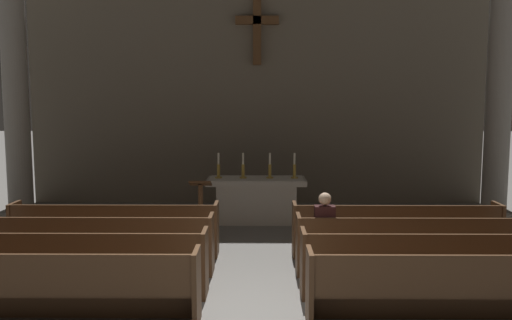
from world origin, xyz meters
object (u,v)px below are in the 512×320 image
column_right_second (501,64)px  lone_worshipper (324,231)px  pew_left_row_3 (99,244)px  column_left_second (14,64)px  pew_left_row_2 (78,263)px  candlestick_inner_right (270,170)px  lectern (201,209)px  pew_right_row_3 (412,245)px  candlestick_outer_right (294,170)px  candlestick_inner_left (243,170)px  pew_right_row_2 (431,264)px  altar (256,199)px  pew_right_row_4 (396,230)px  pew_right_row_1 (457,288)px  pew_left_row_1 (50,287)px  pew_left_row_4 (115,229)px  candlestick_outer_left (219,170)px

column_right_second → lone_worshipper: (-4.41, -3.94, -2.87)m
pew_left_row_3 → column_left_second: size_ratio=0.50×
pew_left_row_2 → candlestick_inner_right: bearing=58.6°
pew_left_row_2 → lectern: bearing=67.9°
pew_right_row_3 → candlestick_outer_right: size_ratio=6.45×
candlestick_inner_right → pew_left_row_2: bearing=-121.4°
candlestick_inner_right → lone_worshipper: size_ratio=0.43×
pew_left_row_3 → candlestick_inner_left: bearing=58.6°
pew_right_row_2 → altar: bearing=118.6°
pew_left_row_2 → candlestick_inner_right: (2.79, 4.56, 0.71)m
pew_right_row_3 → pew_right_row_4: same height
pew_right_row_1 → pew_right_row_3: size_ratio=1.00×
pew_left_row_3 → altar: size_ratio=1.66×
pew_right_row_1 → altar: size_ratio=1.66×
lone_worshipper → pew_left_row_1: bearing=-150.8°
pew_right_row_1 → pew_right_row_3: bearing=90.0°
pew_left_row_1 → altar: size_ratio=1.66×
candlestick_inner_right → pew_right_row_2: bearing=-64.4°
pew_left_row_4 → candlestick_inner_right: 3.87m
pew_left_row_3 → candlestick_inner_right: candlestick_inner_right is taller
pew_left_row_3 → candlestick_outer_right: 4.94m
pew_right_row_3 → candlestick_inner_right: bearing=121.4°
pew_left_row_2 → lone_worshipper: (3.59, 1.02, 0.22)m
pew_left_row_4 → pew_right_row_3: (4.97, -0.98, 0.00)m
candlestick_inner_left → candlestick_inner_right: (0.60, 0.00, 0.00)m
pew_left_row_1 → candlestick_inner_left: bearing=68.5°
pew_right_row_3 → column_right_second: (3.02, 3.98, 3.08)m
pew_left_row_1 → candlestick_inner_right: size_ratio=6.45×
pew_left_row_1 → column_right_second: column_right_second is taller
pew_right_row_2 → pew_left_row_1: bearing=-168.8°
pew_left_row_2 → pew_left_row_3: same height
pew_left_row_1 → pew_left_row_2: size_ratio=1.00×
candlestick_outer_right → lectern: 2.40m
pew_right_row_1 → pew_right_row_2: bearing=90.0°
pew_right_row_1 → column_left_second: size_ratio=0.50×
pew_left_row_1 → altar: altar is taller
pew_left_row_1 → pew_left_row_3: bearing=90.0°
altar → candlestick_inner_left: candlestick_inner_left is taller
candlestick_outer_left → pew_right_row_1: bearing=-58.9°
pew_right_row_2 → candlestick_outer_left: (-3.34, 4.56, 0.71)m
lectern → candlestick_inner_left: bearing=55.5°
candlestick_outer_left → pew_left_row_3: bearing=-114.6°
pew_right_row_1 → column_left_second: bearing=143.4°
candlestick_inner_left → lectern: size_ratio=0.49×
pew_left_row_1 → candlestick_inner_left: candlestick_inner_left is taller
pew_right_row_3 → lone_worshipper: bearing=178.4°
pew_left_row_1 → pew_right_row_4: size_ratio=1.00×
lectern → lone_worshipper: 3.23m
candlestick_inner_right → lectern: candlestick_inner_right is taller
pew_left_row_2 → candlestick_inner_right: candlestick_inner_right is taller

